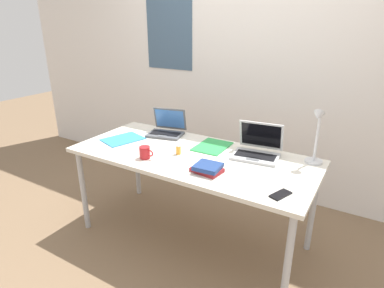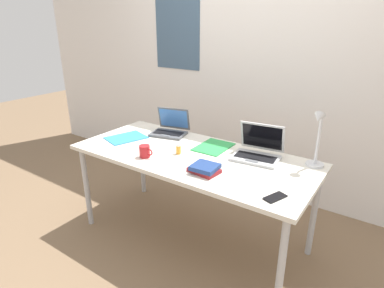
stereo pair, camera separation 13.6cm
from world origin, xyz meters
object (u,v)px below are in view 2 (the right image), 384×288
Objects in this scene: computer_mouse at (145,147)px; paper_folder_center at (213,147)px; coffee_mug at (145,151)px; desk_lamp at (317,140)px; laptop_front_left at (257,151)px; paper_folder_near_lamp at (126,138)px; laptop_by_keyboard at (170,129)px; book_stack at (205,169)px; cell_phone at (275,197)px; pill_bottle at (178,149)px.

paper_folder_center is (0.42, 0.32, -0.01)m from computer_mouse.
desk_lamp is at bearing 26.02° from coffee_mug.
computer_mouse is at bearing -156.94° from laptop_front_left.
computer_mouse is 0.31× the size of paper_folder_near_lamp.
paper_folder_center is at bearing 54.94° from coffee_mug.
laptop_by_keyboard is 0.53m from coffee_mug.
book_stack reaches higher than computer_mouse.
laptop_front_left is at bearing 66.63° from book_stack.
cell_phone is 0.66× the size of book_stack.
pill_bottle is 0.25× the size of paper_folder_center.
desk_lamp is 3.54× the size of coffee_mug.
coffee_mug is (0.11, -0.12, 0.03)m from computer_mouse.
laptop_front_left is at bearing 27.68° from pill_bottle.
laptop_front_left is 4.49× the size of pill_bottle.
paper_folder_near_lamp is (-1.39, 0.22, -0.00)m from cell_phone.
laptop_front_left is 1.10m from paper_folder_near_lamp.
laptop_front_left is at bearing -170.82° from desk_lamp.
paper_folder_center is (0.71, 0.24, 0.00)m from paper_folder_near_lamp.
desk_lamp reaches higher than coffee_mug.
laptop_front_left is (0.83, -0.05, 0.00)m from laptop_by_keyboard.
cell_phone is (1.15, -0.52, -0.04)m from laptop_by_keyboard.
computer_mouse is 0.46× the size of book_stack.
cell_phone is at bearing -13.90° from pill_bottle.
laptop_front_left is (-0.38, -0.06, -0.15)m from desk_lamp.
paper_folder_center is (-0.36, -0.01, -0.04)m from laptop_front_left.
desk_lamp reaches higher than paper_folder_center.
desk_lamp is 1.23m from computer_mouse.
book_stack is at bearing -22.97° from computer_mouse.
book_stack is 0.67× the size of paper_folder_near_lamp.
computer_mouse is at bearing 131.58° from coffee_mug.
paper_folder_center is (0.15, 0.26, -0.04)m from pill_bottle.
computer_mouse is 0.71× the size of cell_phone.
cell_phone is 1.40m from paper_folder_near_lamp.
laptop_by_keyboard is at bearing 51.30° from paper_folder_near_lamp.
computer_mouse is 0.28m from pill_bottle.
pill_bottle is (-0.82, 0.20, 0.04)m from cell_phone.
book_stack is 0.91m from paper_folder_near_lamp.
computer_mouse is at bearing -81.51° from laptop_by_keyboard.
computer_mouse is 0.31m from paper_folder_near_lamp.
paper_folder_center is at bearing -7.13° from laptop_by_keyboard.
cell_phone is 0.82m from paper_folder_center.
laptop_front_left reaches higher than paper_folder_near_lamp.
pill_bottle is 0.25× the size of paper_folder_near_lamp.
laptop_by_keyboard is at bearing -179.46° from desk_lamp.
computer_mouse is 0.85× the size of coffee_mug.
cell_phone is 1.72× the size of pill_bottle.
coffee_mug is at bearing -176.35° from book_stack.
book_stack is at bearing -35.76° from laptop_by_keyboard.
laptop_by_keyboard is 1.09× the size of paper_folder_center.
pill_bottle is at bearing 48.61° from coffee_mug.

